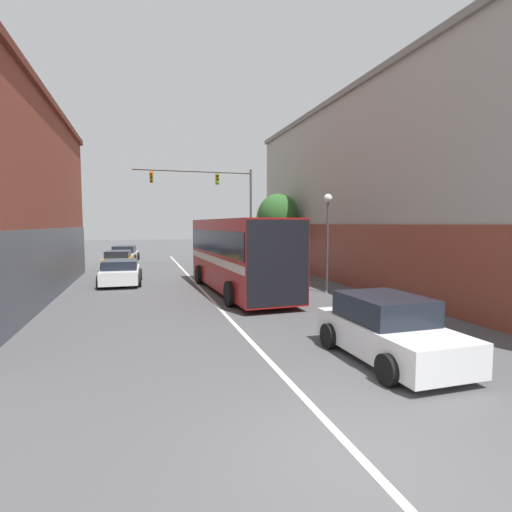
% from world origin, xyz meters
% --- Properties ---
extents(ground_plane, '(160.00, 160.00, 0.00)m').
position_xyz_m(ground_plane, '(0.00, 0.00, 0.00)').
color(ground_plane, '#4C4C4F').
extents(lane_center_line, '(0.14, 41.33, 0.01)m').
position_xyz_m(lane_center_line, '(0.00, 14.67, 0.00)').
color(lane_center_line, silver).
rests_on(lane_center_line, ground_plane).
extents(building_right_storefront, '(8.43, 28.30, 10.17)m').
position_xyz_m(building_right_storefront, '(11.52, 13.64, 5.20)').
color(building_right_storefront, '#9E998E').
rests_on(building_right_storefront, ground_plane).
extents(bus, '(3.15, 10.21, 3.44)m').
position_xyz_m(bus, '(1.56, 13.53, 1.93)').
color(bus, maroon).
rests_on(bus, ground_plane).
extents(hatchback_foreground, '(2.13, 4.07, 1.51)m').
position_xyz_m(hatchback_foreground, '(2.75, 3.34, 0.71)').
color(hatchback_foreground, silver).
rests_on(hatchback_foreground, ground_plane).
extents(parked_car_left_near, '(2.20, 4.35, 1.31)m').
position_xyz_m(parked_car_left_near, '(-3.90, 17.71, 0.64)').
color(parked_car_left_near, silver).
rests_on(parked_car_left_near, ground_plane).
extents(parked_car_left_mid, '(2.23, 4.09, 1.33)m').
position_xyz_m(parked_car_left_mid, '(-4.38, 25.18, 0.64)').
color(parked_car_left_mid, orange).
rests_on(parked_car_left_mid, ground_plane).
extents(parked_car_left_far, '(2.44, 4.61, 1.36)m').
position_xyz_m(parked_car_left_far, '(-4.17, 31.16, 0.65)').
color(parked_car_left_far, silver).
rests_on(parked_car_left_far, ground_plane).
extents(traffic_signal_gantry, '(8.84, 0.36, 7.41)m').
position_xyz_m(traffic_signal_gantry, '(2.96, 25.32, 5.35)').
color(traffic_signal_gantry, '#514C47').
rests_on(traffic_signal_gantry, ground_plane).
extents(street_lamp, '(0.39, 0.39, 4.60)m').
position_xyz_m(street_lamp, '(5.51, 12.17, 3.07)').
color(street_lamp, '#47474C').
rests_on(street_lamp, ground_plane).
extents(street_tree_near, '(2.61, 2.35, 5.21)m').
position_xyz_m(street_tree_near, '(5.94, 20.43, 3.76)').
color(street_tree_near, '#3D2D1E').
rests_on(street_tree_near, ground_plane).
extents(street_tree_far, '(3.21, 2.89, 5.34)m').
position_xyz_m(street_tree_far, '(6.55, 21.87, 3.56)').
color(street_tree_far, '#3D2D1E').
rests_on(street_tree_far, ground_plane).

